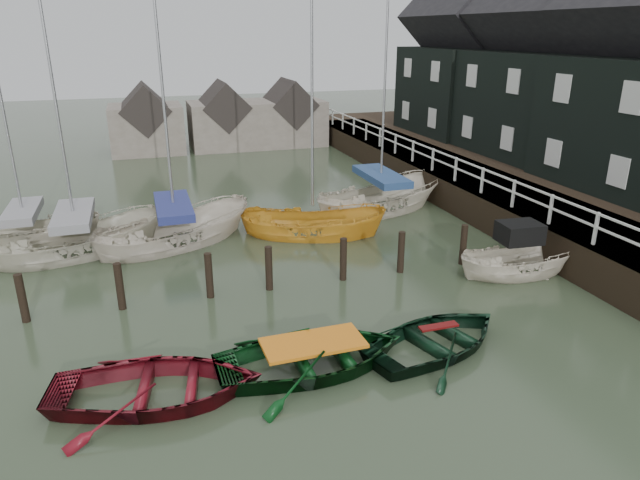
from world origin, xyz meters
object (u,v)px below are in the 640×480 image
object	(u,v)px
rowboat_green	(313,369)
rowboat_red	(158,399)
sailboat_b	(177,242)
sailboat_d	(380,209)
sailboat_e	(28,242)
sailboat_c	(313,234)
rowboat_dkgreen	(437,349)
motorboat	(518,271)
sailboat_a	(79,252)

from	to	relation	value
rowboat_green	rowboat_red	bearing A→B (deg)	90.95
sailboat_b	sailboat_d	xyz separation A→B (m)	(8.92, 1.60, -0.00)
sailboat_e	sailboat_b	bearing A→B (deg)	-96.87
rowboat_red	sailboat_c	bearing A→B (deg)	-24.57
sailboat_d	sailboat_e	bearing A→B (deg)	73.35
rowboat_red	sailboat_d	xyz separation A→B (m)	(10.05, 11.28, 0.06)
rowboat_green	rowboat_dkgreen	bearing A→B (deg)	-92.93
rowboat_red	sailboat_d	distance (m)	15.11
motorboat	sailboat_e	size ratio (longest dim) A/B	0.44
rowboat_red	sailboat_e	distance (m)	12.05
sailboat_b	sailboat_c	bearing A→B (deg)	-119.32
rowboat_red	sailboat_e	size ratio (longest dim) A/B	0.46
rowboat_dkgreen	sailboat_e	size ratio (longest dim) A/B	0.42
rowboat_red	rowboat_dkgreen	xyz separation A→B (m)	(6.74, 0.02, 0.00)
sailboat_e	sailboat_a	bearing A→B (deg)	-120.16
rowboat_green	sailboat_d	size ratio (longest dim) A/B	0.37
sailboat_b	sailboat_c	distance (m)	5.16
sailboat_c	motorboat	bearing A→B (deg)	-115.69
sailboat_a	rowboat_red	bearing A→B (deg)	178.87
rowboat_dkgreen	sailboat_e	xyz separation A→B (m)	(-10.89, 11.29, 0.07)
sailboat_a	sailboat_b	size ratio (longest dim) A/B	0.98
rowboat_dkgreen	motorboat	distance (m)	5.86
rowboat_red	sailboat_b	distance (m)	9.75
rowboat_red	motorboat	xyz separation A→B (m)	(11.54, 3.38, 0.10)
sailboat_a	sailboat_b	xyz separation A→B (m)	(3.40, -0.03, 0.00)
sailboat_c	sailboat_d	xyz separation A→B (m)	(3.79, 2.20, 0.05)
motorboat	sailboat_c	xyz separation A→B (m)	(-5.28, 5.70, -0.08)
rowboat_dkgreen	sailboat_c	bearing A→B (deg)	-14.51
motorboat	sailboat_d	world-z (taller)	sailboat_d
sailboat_d	rowboat_red	bearing A→B (deg)	121.80
rowboat_red	rowboat_green	size ratio (longest dim) A/B	0.99
rowboat_dkgreen	sailboat_c	xyz separation A→B (m)	(-0.48, 9.06, 0.02)
sailboat_c	sailboat_d	world-z (taller)	sailboat_d
rowboat_green	motorboat	world-z (taller)	motorboat
rowboat_dkgreen	sailboat_b	xyz separation A→B (m)	(-5.61, 9.66, 0.07)
rowboat_dkgreen	motorboat	size ratio (longest dim) A/B	0.94
rowboat_red	sailboat_c	distance (m)	11.03
rowboat_red	sailboat_a	size ratio (longest dim) A/B	0.39
motorboat	sailboat_b	world-z (taller)	sailboat_b
sailboat_a	sailboat_c	world-z (taller)	sailboat_a
rowboat_green	sailboat_b	world-z (taller)	sailboat_b
rowboat_green	motorboat	bearing A→B (deg)	-68.91
motorboat	sailboat_e	bearing A→B (deg)	67.35
sailboat_b	sailboat_e	size ratio (longest dim) A/B	1.21
rowboat_green	sailboat_c	xyz separation A→B (m)	(2.72, 8.96, 0.02)
rowboat_red	sailboat_b	world-z (taller)	sailboat_b
rowboat_dkgreen	rowboat_green	bearing A→B (deg)	70.59
rowboat_green	sailboat_d	world-z (taller)	sailboat_d
sailboat_a	sailboat_b	distance (m)	3.40
sailboat_a	sailboat_c	bearing A→B (deg)	-108.47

